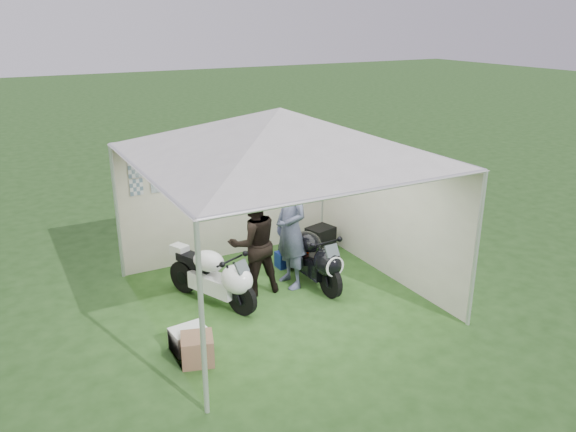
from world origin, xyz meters
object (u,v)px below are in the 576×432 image
object	(u,v)px
motorcycle_black	(312,256)
crate_0	(189,339)
motorcycle_white	(216,275)
paddock_stand	(286,259)
canopy_tent	(279,137)
crate_1	(197,349)
person_dark_jacket	(254,243)
person_blue_jacket	(291,228)
equipment_box	(320,239)

from	to	relation	value
motorcycle_black	crate_0	xyz separation A→B (m)	(-2.44, -0.89, -0.35)
motorcycle_white	paddock_stand	size ratio (longest dim) A/B	4.41
canopy_tent	motorcycle_black	distance (m)	2.19
crate_0	crate_1	bearing A→B (deg)	-90.00
canopy_tent	paddock_stand	world-z (taller)	canopy_tent
person_dark_jacket	person_blue_jacket	size ratio (longest dim) A/B	0.86
motorcycle_black	crate_1	world-z (taller)	motorcycle_black
canopy_tent	crate_0	world-z (taller)	canopy_tent
canopy_tent	person_dark_jacket	size ratio (longest dim) A/B	3.31
equipment_box	crate_0	xyz separation A→B (m)	(-3.29, -2.01, -0.09)
motorcycle_black	canopy_tent	bearing A→B (deg)	-168.13
person_dark_jacket	crate_0	distance (m)	1.97
canopy_tent	motorcycle_white	xyz separation A→B (m)	(-0.96, 0.27, -2.09)
crate_0	motorcycle_white	bearing A→B (deg)	51.58
motorcycle_white	paddock_stand	bearing A→B (deg)	-0.01
canopy_tent	person_dark_jacket	xyz separation A→B (m)	(-0.27, 0.37, -1.72)
canopy_tent	equipment_box	xyz separation A→B (m)	(1.55, 1.29, -2.34)
motorcycle_black	paddock_stand	world-z (taller)	motorcycle_black
motorcycle_black	person_blue_jacket	bearing A→B (deg)	152.27
person_dark_jacket	paddock_stand	bearing A→B (deg)	-144.02
motorcycle_black	paddock_stand	size ratio (longest dim) A/B	4.83
person_blue_jacket	crate_1	xyz separation A→B (m)	(-2.13, -1.37, -0.81)
motorcycle_black	crate_0	size ratio (longest dim) A/B	3.95
motorcycle_white	equipment_box	xyz separation A→B (m)	(2.51, 1.02, -0.25)
motorcycle_white	person_blue_jacket	distance (m)	1.43
person_blue_jacket	motorcycle_black	bearing A→B (deg)	62.95
person_blue_jacket	crate_0	size ratio (longest dim) A/B	4.34
motorcycle_black	crate_0	world-z (taller)	motorcycle_black
person_blue_jacket	crate_0	world-z (taller)	person_blue_jacket
motorcycle_black	crate_0	distance (m)	2.62
motorcycle_white	crate_1	world-z (taller)	motorcycle_white
paddock_stand	person_blue_jacket	xyz separation A→B (m)	(-0.28, -0.68, 0.86)
person_dark_jacket	person_blue_jacket	world-z (taller)	person_blue_jacket
motorcycle_white	person_dark_jacket	world-z (taller)	person_dark_jacket
equipment_box	person_blue_jacket	bearing A→B (deg)	-140.29
motorcycle_black	crate_1	size ratio (longest dim) A/B	4.46
motorcycle_white	person_dark_jacket	distance (m)	0.79
crate_1	motorcycle_white	bearing A→B (deg)	59.20
person_dark_jacket	person_blue_jacket	distance (m)	0.67
person_dark_jacket	crate_1	xyz separation A→B (m)	(-1.48, -1.42, -0.67)
paddock_stand	crate_0	xyz separation A→B (m)	(-2.41, -1.72, 0.01)
motorcycle_black	person_dark_jacket	bearing A→B (deg)	166.14
motorcycle_black	crate_1	bearing A→B (deg)	-155.63
motorcycle_black	person_blue_jacket	distance (m)	0.61
person_dark_jacket	equipment_box	bearing A→B (deg)	-151.20
person_blue_jacket	equipment_box	xyz separation A→B (m)	(1.17, 0.97, -0.76)
paddock_stand	crate_0	world-z (taller)	crate_0
person_dark_jacket	crate_0	world-z (taller)	person_dark_jacket
person_dark_jacket	crate_0	xyz separation A→B (m)	(-1.48, -1.09, -0.70)
person_dark_jacket	equipment_box	world-z (taller)	person_dark_jacket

